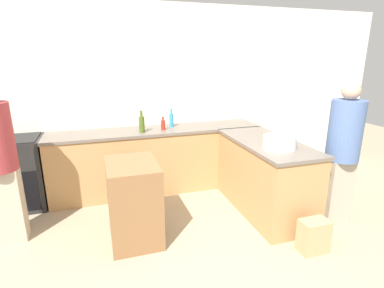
% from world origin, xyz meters
% --- Properties ---
extents(wall_back, '(8.00, 0.06, 2.70)m').
position_xyz_m(wall_back, '(0.00, 2.52, 1.35)').
color(wall_back, silver).
rests_on(wall_back, ground_plane).
extents(counter_back, '(3.05, 0.63, 0.94)m').
position_xyz_m(counter_back, '(0.00, 2.19, 0.47)').
color(counter_back, tan).
rests_on(counter_back, ground_plane).
extents(counter_peninsula, '(0.69, 1.54, 0.94)m').
position_xyz_m(counter_peninsula, '(1.18, 1.14, 0.47)').
color(counter_peninsula, tan).
rests_on(counter_peninsula, ground_plane).
extents(range_oven, '(0.75, 0.61, 0.95)m').
position_xyz_m(range_oven, '(-1.91, 2.19, 0.47)').
color(range_oven, black).
rests_on(range_oven, ground_plane).
extents(island_table, '(0.53, 0.71, 0.88)m').
position_xyz_m(island_table, '(-0.51, 0.99, 0.44)').
color(island_table, brown).
rests_on(island_table, ground_plane).
extents(mixing_bowl, '(0.37, 0.37, 0.14)m').
position_xyz_m(mixing_bowl, '(1.15, 0.82, 1.01)').
color(mixing_bowl, white).
rests_on(mixing_bowl, counter_peninsula).
extents(dish_soap_bottle, '(0.06, 0.06, 0.27)m').
position_xyz_m(dish_soap_bottle, '(0.24, 2.26, 1.05)').
color(dish_soap_bottle, '#338CBF').
rests_on(dish_soap_bottle, counter_back).
extents(olive_oil_bottle, '(0.08, 0.08, 0.30)m').
position_xyz_m(olive_oil_bottle, '(-0.23, 2.05, 1.06)').
color(olive_oil_bottle, '#475B1E').
rests_on(olive_oil_bottle, counter_back).
extents(hot_sauce_bottle, '(0.06, 0.06, 0.19)m').
position_xyz_m(hot_sauce_bottle, '(0.08, 2.10, 1.01)').
color(hot_sauce_bottle, red).
rests_on(hot_sauce_bottle, counter_back).
extents(person_at_peninsula, '(0.36, 0.36, 1.70)m').
position_xyz_m(person_at_peninsula, '(1.82, 0.57, 0.92)').
color(person_at_peninsula, '#ADA38E').
rests_on(person_at_peninsula, ground_plane).
extents(paper_bag, '(0.30, 0.19, 0.35)m').
position_xyz_m(paper_bag, '(1.21, 0.18, 0.18)').
color(paper_bag, tan).
rests_on(paper_bag, ground_plane).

